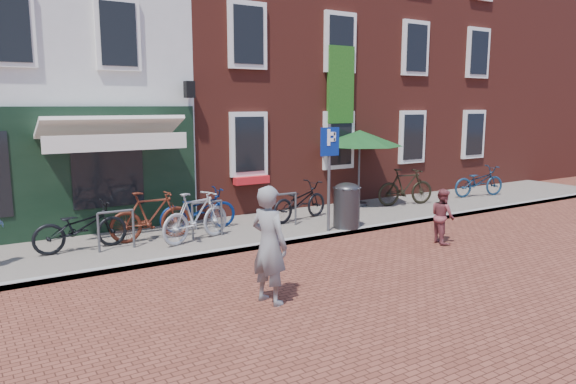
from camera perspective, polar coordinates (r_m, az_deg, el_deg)
ground at (r=11.83m, az=0.52°, el=-5.57°), size 80.00×80.00×0.00m
sidewalk at (r=13.57m, az=0.65°, el=-3.41°), size 24.00×3.00×0.10m
building_brick_mid at (r=18.63m, az=-6.16°, el=15.30°), size 6.00×8.00×10.00m
building_brick_right at (r=21.94m, az=8.52°, el=14.34°), size 6.00×8.00×10.00m
filler_right at (r=26.57m, az=19.44°, el=11.94°), size 7.00×8.00×9.00m
litter_bin at (r=12.90m, az=6.28°, el=-1.18°), size 0.64×0.64×1.17m
parking_sign at (r=12.35m, az=4.44°, el=3.47°), size 0.50×0.08×2.50m
parasol at (r=15.67m, az=7.66°, el=6.05°), size 2.48×2.48×2.31m
woman at (r=8.20m, az=-2.02°, el=-5.66°), size 0.61×0.77×1.84m
boy at (r=12.27m, az=16.17°, el=-2.48°), size 0.62×0.71×1.22m
bicycle_0 at (r=11.64m, az=-21.24°, el=-3.47°), size 1.91×0.77×0.98m
bicycle_1 at (r=12.01m, az=-14.37°, el=-2.48°), size 1.83×0.58×1.09m
bicycle_2 at (r=12.78m, az=-9.56°, el=-1.86°), size 1.89×0.71×0.98m
bicycle_3 at (r=11.75m, az=-9.79°, el=-2.58°), size 1.88×1.05×1.09m
bicycle_4 at (r=13.70m, az=1.25°, el=-0.98°), size 1.97×1.06×0.98m
bicycle_5 at (r=16.11m, az=12.43°, el=0.55°), size 1.88×0.90×1.09m
bicycle_6 at (r=18.31m, az=19.68°, el=1.08°), size 1.96×1.00×0.98m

